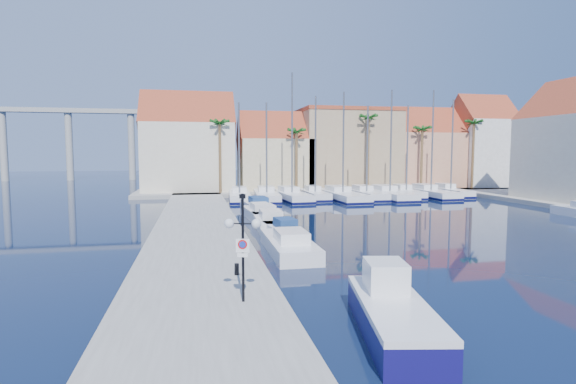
% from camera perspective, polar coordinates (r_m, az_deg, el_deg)
% --- Properties ---
extents(ground, '(260.00, 260.00, 0.00)m').
position_cam_1_polar(ground, '(19.20, 17.56, -12.41)').
color(ground, black).
rests_on(ground, ground).
extents(quay_west, '(6.00, 77.00, 0.50)m').
position_cam_1_polar(quay_west, '(29.95, -11.37, -5.49)').
color(quay_west, gray).
rests_on(quay_west, ground).
extents(shore_north, '(54.00, 16.00, 0.50)m').
position_cam_1_polar(shore_north, '(66.95, 4.96, 0.40)').
color(shore_north, gray).
rests_on(shore_north, ground).
extents(lamp_post, '(1.25, 0.59, 3.79)m').
position_cam_1_polar(lamp_post, '(15.56, -5.77, -4.96)').
color(lamp_post, black).
rests_on(lamp_post, quay_west).
extents(bollard, '(0.20, 0.20, 0.49)m').
position_cam_1_polar(bollard, '(19.43, -6.53, -9.71)').
color(bollard, black).
rests_on(bollard, quay_west).
extents(fishing_boat, '(3.04, 6.16, 2.06)m').
position_cam_1_polar(fishing_boat, '(14.95, 13.10, -14.62)').
color(fishing_boat, '#130E53').
rests_on(fishing_boat, ground).
extents(motorboat_west_0, '(2.38, 7.22, 1.40)m').
position_cam_1_polar(motorboat_west_0, '(25.53, 0.15, -6.64)').
color(motorboat_west_0, white).
rests_on(motorboat_west_0, ground).
extents(motorboat_west_1, '(2.19, 5.36, 1.40)m').
position_cam_1_polar(motorboat_west_1, '(29.82, -0.60, -4.93)').
color(motorboat_west_1, white).
rests_on(motorboat_west_1, ground).
extents(motorboat_west_2, '(2.37, 6.83, 1.40)m').
position_cam_1_polar(motorboat_west_2, '(34.01, -2.33, -3.69)').
color(motorboat_west_2, white).
rests_on(motorboat_west_2, ground).
extents(motorboat_west_3, '(2.39, 6.36, 1.40)m').
position_cam_1_polar(motorboat_west_3, '(38.68, -3.67, -2.63)').
color(motorboat_west_3, white).
rests_on(motorboat_west_3, ground).
extents(motorboat_west_4, '(2.68, 7.15, 1.40)m').
position_cam_1_polar(motorboat_west_4, '(44.17, -3.94, -1.67)').
color(motorboat_west_4, white).
rests_on(motorboat_west_4, ground).
extents(sailboat_0, '(2.95, 9.18, 11.36)m').
position_cam_1_polar(sailboat_0, '(52.92, -6.19, -0.49)').
color(sailboat_0, white).
rests_on(sailboat_0, ground).
extents(sailboat_1, '(3.57, 10.40, 11.42)m').
position_cam_1_polar(sailboat_1, '(53.35, -2.76, -0.44)').
color(sailboat_1, white).
rests_on(sailboat_1, ground).
extents(sailboat_2, '(3.50, 10.60, 14.81)m').
position_cam_1_polar(sailboat_2, '(53.25, 0.33, -0.40)').
color(sailboat_2, white).
rests_on(sailboat_2, ground).
extents(sailboat_3, '(2.31, 8.37, 12.31)m').
position_cam_1_polar(sailboat_3, '(54.53, 3.35, -0.27)').
color(sailboat_3, white).
rests_on(sailboat_3, ground).
extents(sailboat_4, '(3.55, 12.09, 12.71)m').
position_cam_1_polar(sailboat_4, '(54.21, 6.72, -0.39)').
color(sailboat_4, white).
rests_on(sailboat_4, ground).
extents(sailboat_5, '(2.60, 9.75, 11.22)m').
position_cam_1_polar(sailboat_5, '(55.83, 9.74, -0.26)').
color(sailboat_5, white).
rests_on(sailboat_5, ground).
extents(sailboat_6, '(2.97, 11.24, 13.10)m').
position_cam_1_polar(sailboat_6, '(56.45, 12.54, -0.24)').
color(sailboat_6, white).
rests_on(sailboat_6, ground).
extents(sailboat_7, '(2.83, 8.72, 11.46)m').
position_cam_1_polar(sailboat_7, '(58.59, 14.60, -0.08)').
color(sailboat_7, white).
rests_on(sailboat_7, ground).
extents(sailboat_8, '(3.11, 10.88, 13.31)m').
position_cam_1_polar(sailboat_8, '(59.68, 17.39, -0.07)').
color(sailboat_8, white).
rests_on(sailboat_8, ground).
extents(sailboat_9, '(2.30, 8.55, 12.38)m').
position_cam_1_polar(sailboat_9, '(61.98, 19.71, 0.08)').
color(sailboat_9, white).
rests_on(sailboat_9, ground).
extents(building_0, '(12.30, 9.00, 13.50)m').
position_cam_1_polar(building_0, '(62.96, -12.54, 5.72)').
color(building_0, beige).
rests_on(building_0, shore_north).
extents(building_1, '(10.30, 8.00, 11.00)m').
position_cam_1_polar(building_1, '(63.91, -1.66, 4.72)').
color(building_1, '#BFB187').
rests_on(building_1, shore_north).
extents(building_2, '(14.20, 10.20, 11.50)m').
position_cam_1_polar(building_2, '(67.65, 7.45, 5.52)').
color(building_2, tan).
rests_on(building_2, shore_north).
extents(building_3, '(10.30, 8.00, 12.00)m').
position_cam_1_polar(building_3, '(71.57, 16.86, 5.00)').
color(building_3, tan).
rests_on(building_3, shore_north).
extents(building_4, '(8.30, 8.00, 14.00)m').
position_cam_1_polar(building_4, '(75.45, 23.30, 5.64)').
color(building_4, silver).
rests_on(building_4, shore_north).
extents(palm_0, '(2.60, 2.60, 10.15)m').
position_cam_1_polar(palm_0, '(58.13, -8.68, 8.36)').
color(palm_0, brown).
rests_on(palm_0, shore_north).
extents(palm_1, '(2.60, 2.60, 9.15)m').
position_cam_1_polar(palm_1, '(59.45, 1.09, 7.43)').
color(palm_1, brown).
rests_on(palm_1, shore_north).
extents(palm_2, '(2.60, 2.60, 11.15)m').
position_cam_1_polar(palm_2, '(62.52, 10.18, 8.97)').
color(palm_2, brown).
rests_on(palm_2, shore_north).
extents(palm_3, '(2.60, 2.60, 9.65)m').
position_cam_1_polar(palm_3, '(65.81, 16.70, 7.41)').
color(palm_3, brown).
rests_on(palm_3, shore_north).
extents(palm_4, '(2.60, 2.60, 10.65)m').
position_cam_1_polar(palm_4, '(69.99, 22.55, 7.85)').
color(palm_4, brown).
rests_on(palm_4, shore_north).
extents(viaduct, '(48.00, 2.20, 14.45)m').
position_cam_1_polar(viaduct, '(102.54, -28.86, 7.00)').
color(viaduct, '#9E9E99').
rests_on(viaduct, ground).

